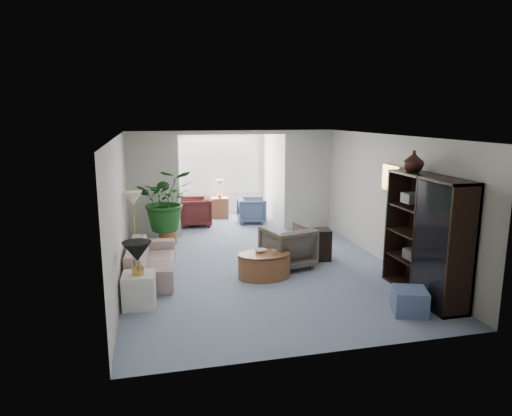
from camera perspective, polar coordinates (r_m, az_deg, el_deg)
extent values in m
plane|color=#8B99B7|center=(8.54, 0.93, -8.04)|extent=(6.00, 6.00, 0.00)
plane|color=#8B99B7|center=(12.40, -3.71, -1.82)|extent=(2.60, 2.60, 0.00)
cube|color=beige|center=(10.92, -12.71, 2.78)|extent=(1.20, 0.12, 2.50)
cube|color=beige|center=(11.59, 6.45, 3.48)|extent=(1.20, 0.12, 2.50)
cube|color=beige|center=(10.99, -2.91, 9.39)|extent=(2.60, 0.12, 0.10)
cube|color=white|center=(13.21, -4.58, 5.17)|extent=(2.20, 0.02, 1.50)
cube|color=white|center=(13.18, -4.56, 5.15)|extent=(2.20, 0.02, 1.50)
cube|color=#B5A790|center=(8.96, 16.59, 3.61)|extent=(0.04, 0.50, 0.40)
imported|color=beige|center=(8.50, -12.90, -6.32)|extent=(0.95, 2.10, 0.60)
cube|color=white|center=(7.24, -14.38, -9.92)|extent=(0.51, 0.51, 0.52)
cone|color=black|center=(7.05, -14.62, -5.29)|extent=(0.44, 0.44, 0.30)
cone|color=#F9E8C6|center=(9.27, -15.10, 1.12)|extent=(0.36, 0.36, 0.28)
cylinder|color=#995D37|center=(8.22, 1.03, -7.18)|extent=(1.10, 1.10, 0.45)
imported|color=silver|center=(8.22, 0.52, -5.34)|extent=(0.23, 0.23, 0.05)
imported|color=beige|center=(8.08, 2.25, -5.52)|extent=(0.11, 0.11, 0.09)
imported|color=#5A5247|center=(8.75, 3.96, -4.86)|extent=(1.03, 1.05, 0.79)
cube|color=black|center=(9.27, 7.56, -4.54)|extent=(0.56, 0.46, 0.62)
cube|color=black|center=(7.69, 20.48, -3.41)|extent=(0.47, 1.76, 1.95)
imported|color=#321710|center=(7.91, 19.07, 5.56)|extent=(0.33, 0.33, 0.35)
cube|color=slate|center=(7.19, 18.63, -10.97)|extent=(0.60, 0.60, 0.37)
cylinder|color=#AD5F32|center=(10.50, -10.94, -3.58)|extent=(0.40, 0.40, 0.32)
imported|color=#1B4F1B|center=(10.31, -11.12, 0.99)|extent=(1.24, 1.08, 1.38)
imported|color=slate|center=(12.32, -0.56, -0.28)|extent=(0.80, 0.78, 0.67)
imported|color=#53201C|center=(12.08, -7.52, -0.45)|extent=(0.88, 0.86, 0.74)
cube|color=#995D37|center=(12.91, -4.54, 0.02)|extent=(0.50, 0.41, 0.58)
cube|color=#54514F|center=(7.85, 18.99, 1.20)|extent=(0.30, 0.26, 0.16)
cube|color=#4D4947|center=(7.53, 20.76, -2.85)|extent=(0.30, 0.26, 0.16)
cube|color=#363431|center=(7.91, 19.20, -5.44)|extent=(0.30, 0.26, 0.16)
cube|color=#282522|center=(7.36, 22.11, -6.92)|extent=(0.30, 0.26, 0.16)
cube|color=black|center=(7.27, 21.96, 0.19)|extent=(0.30, 0.26, 0.16)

